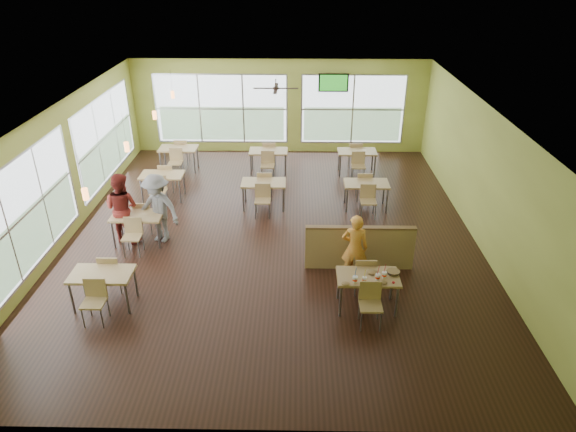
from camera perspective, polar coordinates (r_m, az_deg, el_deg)
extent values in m
plane|color=black|center=(12.96, -1.74, -1.91)|extent=(12.00, 12.00, 0.00)
plane|color=white|center=(11.74, -1.96, 11.86)|extent=(12.00, 12.00, 0.00)
cube|color=#B5C24E|center=(17.94, -0.93, 12.04)|extent=(10.00, 0.04, 3.20)
cube|color=#B5C24E|center=(7.12, -4.16, -14.31)|extent=(10.00, 0.04, 3.20)
cube|color=#B5C24E|center=(13.47, -23.68, 4.39)|extent=(0.04, 12.00, 3.20)
cube|color=#B5C24E|center=(13.02, 20.79, 4.18)|extent=(0.04, 12.00, 3.20)
cube|color=white|center=(11.86, -27.13, 0.23)|extent=(0.02, 4.50, 2.35)
cube|color=white|center=(16.08, -19.53, 8.37)|extent=(0.02, 4.50, 2.35)
cube|color=white|center=(18.12, -7.40, 11.73)|extent=(4.50, 0.02, 2.35)
cube|color=white|center=(18.03, 7.20, 11.66)|extent=(3.50, 0.02, 2.35)
cube|color=#B7BABC|center=(14.35, -21.91, 0.60)|extent=(0.04, 9.40, 0.05)
cube|color=#B7BABC|center=(18.28, -0.11, 8.23)|extent=(8.00, 0.04, 0.05)
cube|color=tan|center=(10.11, 8.90, -6.68)|extent=(1.20, 0.70, 0.04)
cube|color=brown|center=(10.12, 8.89, -6.79)|extent=(1.22, 0.71, 0.01)
cylinder|color=slate|center=(10.03, 5.85, -9.39)|extent=(0.05, 0.05, 0.71)
cylinder|color=slate|center=(10.18, 12.00, -9.31)|extent=(0.05, 0.05, 0.71)
cylinder|color=slate|center=(10.50, 5.61, -7.50)|extent=(0.05, 0.05, 0.71)
cylinder|color=slate|center=(10.64, 11.47, -7.45)|extent=(0.05, 0.05, 0.71)
cube|color=tan|center=(10.71, 8.44, -6.28)|extent=(0.42, 0.42, 0.04)
cube|color=tan|center=(10.75, 8.40, -4.74)|extent=(0.42, 0.04, 0.40)
cube|color=tan|center=(9.82, 9.17, -9.82)|extent=(0.42, 0.42, 0.04)
cube|color=tan|center=(9.54, 9.41, -9.45)|extent=(0.42, 0.04, 0.40)
cube|color=tan|center=(11.44, 7.95, -3.58)|extent=(2.40, 0.12, 1.00)
cube|color=brown|center=(11.19, 8.12, -1.29)|extent=(2.40, 0.14, 0.04)
cube|color=tan|center=(10.70, -20.03, -6.07)|extent=(1.20, 0.70, 0.04)
cube|color=brown|center=(10.72, -20.01, -6.18)|extent=(1.22, 0.71, 0.01)
cylinder|color=slate|center=(10.89, -22.90, -8.42)|extent=(0.05, 0.05, 0.71)
cylinder|color=slate|center=(10.51, -17.44, -8.77)|extent=(0.05, 0.05, 0.71)
cylinder|color=slate|center=(11.32, -21.83, -6.73)|extent=(0.05, 0.05, 0.71)
cylinder|color=slate|center=(10.96, -16.57, -7.01)|extent=(0.05, 0.05, 0.71)
cube|color=tan|center=(11.28, -18.91, -5.74)|extent=(0.42, 0.42, 0.04)
cube|color=tan|center=(11.32, -18.78, -4.29)|extent=(0.42, 0.04, 0.40)
cube|color=tan|center=(10.44, -20.77, -9.00)|extent=(0.42, 0.42, 0.04)
cube|color=tan|center=(10.17, -21.33, -8.62)|extent=(0.42, 0.04, 0.40)
cube|color=tan|center=(12.74, -16.42, 0.07)|extent=(1.20, 0.70, 0.04)
cube|color=brown|center=(12.75, -16.40, -0.03)|extent=(1.22, 0.71, 0.01)
cylinder|color=slate|center=(12.84, -18.85, -2.00)|extent=(0.05, 0.05, 0.71)
cylinder|color=slate|center=(12.52, -14.19, -2.09)|extent=(0.05, 0.05, 0.71)
cylinder|color=slate|center=(13.32, -18.09, -0.78)|extent=(0.05, 0.05, 0.71)
cylinder|color=slate|center=(13.01, -13.59, -0.84)|extent=(0.05, 0.05, 0.71)
cube|color=tan|center=(13.33, -15.63, 0.08)|extent=(0.42, 0.42, 0.04)
cube|color=tan|center=(13.40, -15.54, 1.29)|extent=(0.42, 0.04, 0.40)
cube|color=tan|center=(12.41, -16.93, -2.25)|extent=(0.42, 0.42, 0.04)
cube|color=tan|center=(12.15, -17.32, -1.78)|extent=(0.42, 0.04, 0.40)
cube|color=tan|center=(14.92, -13.83, 4.46)|extent=(1.20, 0.70, 0.04)
cube|color=brown|center=(14.93, -13.82, 4.38)|extent=(1.22, 0.71, 0.01)
cylinder|color=slate|center=(14.96, -15.93, 2.68)|extent=(0.05, 0.05, 0.71)
cylinder|color=slate|center=(14.68, -11.89, 2.70)|extent=(0.05, 0.05, 0.71)
cylinder|color=slate|center=(15.46, -15.37, 3.58)|extent=(0.05, 0.05, 0.71)
cylinder|color=slate|center=(15.20, -11.45, 3.61)|extent=(0.05, 0.05, 0.71)
cube|color=tan|center=(15.52, -13.25, 4.30)|extent=(0.42, 0.42, 0.04)
cube|color=tan|center=(15.60, -13.18, 5.32)|extent=(0.42, 0.04, 0.40)
cube|color=tan|center=(14.54, -14.21, 2.60)|extent=(0.42, 0.42, 0.04)
cube|color=tan|center=(14.29, -14.49, 3.08)|extent=(0.42, 0.04, 0.40)
cube|color=tan|center=(16.91, -12.10, 7.37)|extent=(1.20, 0.70, 0.04)
cube|color=brown|center=(16.92, -12.10, 7.29)|extent=(1.22, 0.71, 0.01)
cylinder|color=slate|center=(16.90, -13.98, 5.80)|extent=(0.05, 0.05, 0.71)
cylinder|color=slate|center=(16.66, -10.37, 5.85)|extent=(0.05, 0.05, 0.71)
cylinder|color=slate|center=(17.43, -13.53, 6.50)|extent=(0.05, 0.05, 0.71)
cylinder|color=slate|center=(17.19, -10.02, 6.56)|extent=(0.05, 0.05, 0.71)
cube|color=tan|center=(17.51, -11.65, 7.13)|extent=(0.42, 0.42, 0.04)
cube|color=tan|center=(17.61, -11.59, 8.02)|extent=(0.42, 0.04, 0.40)
cube|color=tan|center=(16.50, -12.40, 5.80)|extent=(0.42, 0.42, 0.04)
cube|color=tan|center=(16.26, -12.62, 6.28)|extent=(0.42, 0.04, 0.40)
cube|color=tan|center=(14.00, -2.73, 3.72)|extent=(1.20, 0.70, 0.04)
cube|color=brown|center=(14.01, -2.73, 3.62)|extent=(1.22, 0.71, 0.01)
cylinder|color=slate|center=(13.94, -4.99, 1.83)|extent=(0.05, 0.05, 0.71)
cylinder|color=slate|center=(13.87, -0.54, 1.81)|extent=(0.05, 0.05, 0.71)
cylinder|color=slate|center=(14.46, -4.77, 2.82)|extent=(0.05, 0.05, 0.71)
cylinder|color=slate|center=(14.39, -0.48, 2.80)|extent=(0.05, 0.05, 0.71)
cube|color=tan|center=(14.61, -2.58, 3.58)|extent=(0.42, 0.42, 0.04)
cube|color=tan|center=(14.70, -2.55, 4.66)|extent=(0.42, 0.04, 0.40)
cube|color=tan|center=(13.61, -2.85, 1.71)|extent=(0.42, 0.42, 0.04)
cube|color=tan|center=(13.35, -2.92, 2.21)|extent=(0.42, 0.04, 0.40)
cube|color=tan|center=(16.32, -2.20, 7.23)|extent=(1.20, 0.70, 0.04)
cube|color=brown|center=(16.32, -2.20, 7.15)|extent=(1.22, 0.71, 0.01)
cylinder|color=slate|center=(16.22, -4.14, 5.64)|extent=(0.05, 0.05, 0.71)
cylinder|color=slate|center=(16.16, -0.31, 5.62)|extent=(0.05, 0.05, 0.71)
cylinder|color=slate|center=(16.76, -3.98, 6.37)|extent=(0.05, 0.05, 0.71)
cylinder|color=slate|center=(16.70, -0.26, 6.36)|extent=(0.05, 0.05, 0.71)
cube|color=tan|center=(16.93, -2.08, 6.98)|extent=(0.42, 0.42, 0.04)
cube|color=tan|center=(17.03, -2.06, 7.90)|extent=(0.42, 0.04, 0.40)
cube|color=tan|center=(15.90, -2.28, 5.61)|extent=(0.42, 0.42, 0.04)
cube|color=tan|center=(15.64, -2.34, 6.10)|extent=(0.42, 0.04, 0.40)
cube|color=tan|center=(14.10, 8.72, 3.60)|extent=(1.20, 0.70, 0.04)
cube|color=brown|center=(14.11, 8.72, 3.50)|extent=(1.22, 0.71, 0.01)
cylinder|color=slate|center=(13.93, 6.55, 1.74)|extent=(0.05, 0.05, 0.71)
cylinder|color=slate|center=(14.07, 10.93, 1.69)|extent=(0.05, 0.05, 0.71)
cylinder|color=slate|center=(14.45, 6.36, 2.73)|extent=(0.05, 0.05, 0.71)
cylinder|color=slate|center=(14.59, 10.59, 2.67)|extent=(0.05, 0.05, 0.71)
cube|color=tan|center=(14.71, 8.40, 3.46)|extent=(0.42, 0.42, 0.04)
cube|color=tan|center=(14.80, 8.37, 4.54)|extent=(0.42, 0.04, 0.40)
cube|color=tan|center=(13.72, 8.91, 1.60)|extent=(0.42, 0.42, 0.04)
cube|color=tan|center=(13.45, 9.07, 2.10)|extent=(0.42, 0.04, 0.40)
cube|color=tan|center=(16.40, 7.69, 7.11)|extent=(1.20, 0.70, 0.04)
cube|color=brown|center=(16.41, 7.69, 7.03)|extent=(1.22, 0.71, 0.01)
cylinder|color=slate|center=(16.21, 5.81, 5.56)|extent=(0.05, 0.05, 0.71)
cylinder|color=slate|center=(16.34, 9.61, 5.48)|extent=(0.05, 0.05, 0.71)
cylinder|color=slate|center=(16.75, 5.67, 6.29)|extent=(0.05, 0.05, 0.71)
cylinder|color=slate|center=(16.87, 9.35, 6.21)|extent=(0.05, 0.05, 0.71)
cube|color=tan|center=(17.01, 7.45, 6.87)|extent=(0.42, 0.42, 0.04)
cube|color=tan|center=(17.11, 7.43, 7.78)|extent=(0.42, 0.04, 0.40)
cube|color=tan|center=(15.99, 7.83, 5.49)|extent=(0.42, 0.42, 0.04)
cube|color=tan|center=(15.73, 7.95, 5.98)|extent=(0.42, 0.04, 0.40)
cylinder|color=#2D2119|center=(9.77, -21.99, 4.42)|extent=(0.01, 0.01, 0.70)
cylinder|color=orange|center=(9.91, -21.60, 2.29)|extent=(0.11, 0.11, 0.22)
cylinder|color=#2D2119|center=(11.96, -17.75, 9.13)|extent=(0.01, 0.01, 0.70)
cylinder|color=orange|center=(12.09, -17.48, 7.34)|extent=(0.11, 0.11, 0.22)
cylinder|color=#2D2119|center=(14.26, -14.79, 12.33)|extent=(0.01, 0.01, 0.70)
cylinder|color=orange|center=(14.36, -14.60, 10.79)|extent=(0.11, 0.11, 0.22)
cylinder|color=#2D2119|center=(16.33, -12.84, 14.37)|extent=(0.01, 0.01, 0.70)
cylinder|color=orange|center=(16.42, -12.70, 13.02)|extent=(0.11, 0.11, 0.22)
cylinder|color=#2D2119|center=(14.68, -1.37, 14.53)|extent=(0.03, 0.03, 0.24)
cylinder|color=#2D2119|center=(14.71, -1.36, 14.00)|extent=(0.16, 0.16, 0.06)
cube|color=#2D2119|center=(14.70, 0.04, 13.99)|extent=(0.55, 0.10, 0.01)
cube|color=#2D2119|center=(15.05, -1.31, 14.30)|extent=(0.10, 0.55, 0.01)
cube|color=#2D2119|center=(14.73, -2.76, 13.99)|extent=(0.55, 0.10, 0.01)
cube|color=#2D2119|center=(14.37, -1.42, 13.67)|extent=(0.10, 0.55, 0.01)
cube|color=black|center=(17.67, 5.07, 14.54)|extent=(1.00, 0.06, 0.60)
cube|color=green|center=(17.64, 5.08, 14.51)|extent=(0.90, 0.01, 0.52)
imported|color=#DA5E18|center=(10.92, 7.42, -3.52)|extent=(0.60, 0.43, 1.53)
imported|color=maroon|center=(12.90, -17.97, 0.88)|extent=(1.01, 0.88, 1.75)
imported|color=slate|center=(12.64, -14.27, 0.83)|extent=(1.28, 1.02, 1.73)
cone|color=white|center=(9.83, 7.46, -7.03)|extent=(0.10, 0.10, 0.13)
cylinder|color=red|center=(9.83, 7.46, -7.02)|extent=(0.09, 0.09, 0.04)
cylinder|color=white|center=(9.79, 7.48, -6.68)|extent=(0.10, 0.10, 0.01)
cylinder|color=blue|center=(9.73, 7.53, -6.12)|extent=(0.02, 0.06, 0.24)
cone|color=white|center=(9.86, 8.48, -7.04)|extent=(0.09, 0.09, 0.12)
cylinder|color=red|center=(9.86, 8.48, -7.03)|extent=(0.08, 0.08, 0.03)
cylinder|color=white|center=(9.83, 8.51, -6.74)|extent=(0.09, 0.09, 0.01)
cylinder|color=#FFE906|center=(9.77, 8.55, -6.25)|extent=(0.01, 0.05, 0.21)
cone|color=white|center=(9.96, 9.94, -6.74)|extent=(0.10, 0.10, 0.13)
cylinder|color=red|center=(9.96, 9.94, -6.72)|extent=(0.09, 0.09, 0.04)
cylinder|color=white|center=(9.92, 9.97, -6.40)|extent=(0.10, 0.10, 0.01)
cylinder|color=red|center=(9.86, 10.02, -5.86)|extent=(0.03, 0.06, 0.23)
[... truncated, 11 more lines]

